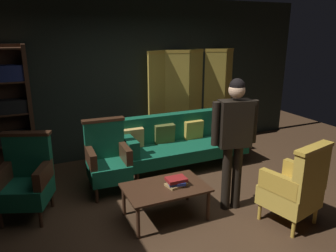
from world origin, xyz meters
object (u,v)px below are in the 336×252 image
object	(u,v)px
folding_screen	(196,97)
armchair_wing_left	(108,159)
velvet_couch	(182,140)
book_navy_cloth	(176,182)
bookshelf	(0,110)
armchair_gilt_accent	(296,187)
armchair_wing_right	(26,179)
book_tan_leather	(176,185)
coffee_table	(165,190)
book_red_leather	(176,179)
standing_figure	(234,133)

from	to	relation	value
folding_screen	armchair_wing_left	size ratio (longest dim) A/B	2.03
velvet_couch	book_navy_cloth	bearing A→B (deg)	-119.01
bookshelf	armchair_gilt_accent	xyz separation A→B (m)	(3.12, -2.87, -0.60)
folding_screen	armchair_wing_right	xyz separation A→B (m)	(-3.18, -1.46, -0.50)
velvet_couch	book_tan_leather	size ratio (longest dim) A/B	8.73
armchair_gilt_accent	book_tan_leather	world-z (taller)	armchair_gilt_accent
folding_screen	book_tan_leather	world-z (taller)	folding_screen
coffee_table	book_red_leather	xyz separation A→B (m)	(0.13, -0.03, 0.13)
armchair_gilt_accent	book_navy_cloth	bearing A→B (deg)	148.90
book_tan_leather	armchair_gilt_accent	bearing A→B (deg)	-31.10
coffee_table	armchair_wing_right	distance (m)	1.72
folding_screen	armchair_wing_right	world-z (taller)	folding_screen
book_red_leather	bookshelf	bearing A→B (deg)	131.82
armchair_wing_left	book_navy_cloth	xyz separation A→B (m)	(0.59, -1.02, -0.02)
armchair_wing_right	book_tan_leather	bearing A→B (deg)	-25.95
bookshelf	coffee_table	size ratio (longest dim) A/B	2.05
book_tan_leather	folding_screen	bearing A→B (deg)	56.30
velvet_couch	standing_figure	xyz separation A→B (m)	(-0.04, -1.51, 0.57)
armchair_wing_right	standing_figure	size ratio (longest dim) A/B	0.61
coffee_table	armchair_wing_right	size ratio (longest dim) A/B	0.96
velvet_couch	standing_figure	size ratio (longest dim) A/B	1.25
folding_screen	standing_figure	world-z (taller)	folding_screen
bookshelf	book_navy_cloth	distance (m)	2.95
armchair_gilt_accent	bookshelf	bearing A→B (deg)	137.39
velvet_couch	armchair_wing_left	bearing A→B (deg)	-164.30
book_red_leather	armchair_wing_right	bearing A→B (deg)	154.05
bookshelf	velvet_couch	distance (m)	2.87
armchair_wing_left	folding_screen	bearing A→B (deg)	30.71
coffee_table	armchair_gilt_accent	bearing A→B (deg)	-29.65
armchair_gilt_accent	armchair_wing_right	world-z (taller)	same
armchair_gilt_accent	book_red_leather	bearing A→B (deg)	148.90
armchair_wing_right	armchair_gilt_accent	bearing A→B (deg)	-28.17
armchair_gilt_accent	book_tan_leather	distance (m)	1.40
book_red_leather	coffee_table	bearing A→B (deg)	165.55
armchair_wing_left	book_red_leather	xyz separation A→B (m)	(0.59, -1.02, 0.01)
bookshelf	armchair_gilt_accent	bearing A→B (deg)	-42.61
coffee_table	bookshelf	bearing A→B (deg)	130.27
armchair_wing_right	book_tan_leather	size ratio (longest dim) A/B	4.28
armchair_wing_left	book_navy_cloth	distance (m)	1.18
armchair_wing_left	bookshelf	bearing A→B (deg)	139.82
book_navy_cloth	armchair_wing_right	bearing A→B (deg)	154.05
velvet_couch	armchair_wing_right	xyz separation A→B (m)	(-2.44, -0.60, 0.03)
armchair_wing_right	standing_figure	bearing A→B (deg)	-20.74
bookshelf	book_red_leather	world-z (taller)	bookshelf
folding_screen	coffee_table	world-z (taller)	folding_screen
standing_figure	book_navy_cloth	size ratio (longest dim) A/B	8.54
bookshelf	book_navy_cloth	xyz separation A→B (m)	(1.92, -2.15, -0.62)
folding_screen	bookshelf	size ratio (longest dim) A/B	1.03
armchair_wing_left	book_tan_leather	xyz separation A→B (m)	(0.59, -1.02, -0.06)
bookshelf	armchair_gilt_accent	distance (m)	4.28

